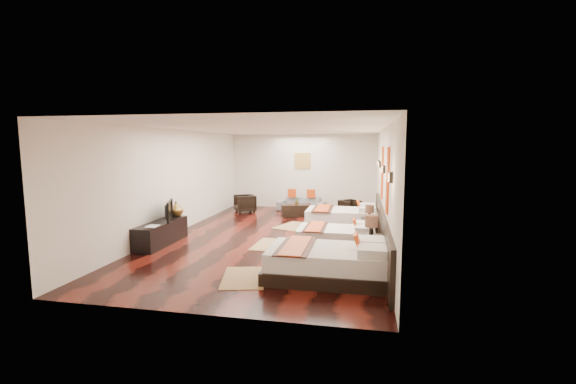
% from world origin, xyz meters
% --- Properties ---
extents(floor, '(5.50, 9.50, 0.01)m').
position_xyz_m(floor, '(0.00, 0.00, 0.00)').
color(floor, black).
rests_on(floor, ground).
extents(ceiling, '(5.50, 9.50, 0.01)m').
position_xyz_m(ceiling, '(0.00, 0.00, 2.80)').
color(ceiling, white).
rests_on(ceiling, floor).
extents(back_wall, '(5.50, 0.01, 2.80)m').
position_xyz_m(back_wall, '(0.00, 4.75, 1.40)').
color(back_wall, silver).
rests_on(back_wall, floor).
extents(left_wall, '(0.01, 9.50, 2.80)m').
position_xyz_m(left_wall, '(-2.75, 0.00, 1.40)').
color(left_wall, silver).
rests_on(left_wall, floor).
extents(right_wall, '(0.01, 9.50, 2.80)m').
position_xyz_m(right_wall, '(2.75, 0.00, 1.40)').
color(right_wall, silver).
rests_on(right_wall, floor).
extents(headboard_panel, '(0.08, 6.60, 0.90)m').
position_xyz_m(headboard_panel, '(2.71, -0.80, 0.45)').
color(headboard_panel, black).
rests_on(headboard_panel, floor).
extents(bed_near, '(2.22, 1.39, 0.85)m').
position_xyz_m(bed_near, '(1.70, -2.90, 0.29)').
color(bed_near, black).
rests_on(bed_near, floor).
extents(bed_mid, '(1.86, 1.17, 0.71)m').
position_xyz_m(bed_mid, '(1.69, -0.78, 0.24)').
color(bed_mid, black).
rests_on(bed_mid, floor).
extents(bed_far, '(2.11, 1.33, 0.81)m').
position_xyz_m(bed_far, '(1.70, 1.52, 0.28)').
color(bed_far, black).
rests_on(bed_far, floor).
extents(nightstand_a, '(0.49, 0.49, 0.98)m').
position_xyz_m(nightstand_a, '(2.44, -1.79, 0.34)').
color(nightstand_a, black).
rests_on(nightstand_a, floor).
extents(nightstand_b, '(0.42, 0.42, 0.84)m').
position_xyz_m(nightstand_b, '(2.44, 0.50, 0.29)').
color(nightstand_b, black).
rests_on(nightstand_b, floor).
extents(jute_mat_near, '(1.00, 1.34, 0.01)m').
position_xyz_m(jute_mat_near, '(0.18, -3.19, 0.01)').
color(jute_mat_near, '#9C7C4F').
rests_on(jute_mat_near, floor).
extents(jute_mat_mid, '(0.80, 1.23, 0.01)m').
position_xyz_m(jute_mat_mid, '(0.11, -0.85, 0.01)').
color(jute_mat_mid, '#9C7C4F').
rests_on(jute_mat_mid, floor).
extents(jute_mat_far, '(1.12, 1.38, 0.01)m').
position_xyz_m(jute_mat_far, '(0.25, 1.36, 0.01)').
color(jute_mat_far, '#9C7C4F').
rests_on(jute_mat_far, floor).
extents(tv_console, '(0.50, 1.80, 0.55)m').
position_xyz_m(tv_console, '(-2.50, -1.31, 0.28)').
color(tv_console, black).
rests_on(tv_console, floor).
extents(tv, '(0.41, 0.84, 0.49)m').
position_xyz_m(tv, '(-2.45, -1.12, 0.80)').
color(tv, black).
rests_on(tv, tv_console).
extents(book, '(0.28, 0.35, 0.03)m').
position_xyz_m(book, '(-2.50, -1.91, 0.57)').
color(book, black).
rests_on(book, tv_console).
extents(figurine, '(0.44, 0.44, 0.38)m').
position_xyz_m(figurine, '(-2.50, -0.52, 0.74)').
color(figurine, brown).
rests_on(figurine, tv_console).
extents(sofa, '(1.81, 0.96, 0.50)m').
position_xyz_m(sofa, '(0.08, 4.00, 0.25)').
color(sofa, slate).
rests_on(sofa, floor).
extents(armchair_left, '(0.94, 0.94, 0.63)m').
position_xyz_m(armchair_left, '(-1.87, 3.37, 0.31)').
color(armchair_left, black).
rests_on(armchair_left, floor).
extents(armchair_right, '(0.84, 0.84, 0.55)m').
position_xyz_m(armchair_right, '(1.85, 3.36, 0.27)').
color(armchair_right, black).
rests_on(armchair_right, floor).
extents(coffee_table, '(1.10, 0.78, 0.40)m').
position_xyz_m(coffee_table, '(0.08, 2.95, 0.20)').
color(coffee_table, black).
rests_on(coffee_table, floor).
extents(table_plant, '(0.23, 0.20, 0.24)m').
position_xyz_m(table_plant, '(0.10, 2.93, 0.52)').
color(table_plant, '#29551C').
rests_on(table_plant, coffee_table).
extents(orange_panel_a, '(0.04, 0.40, 1.30)m').
position_xyz_m(orange_panel_a, '(2.73, -1.90, 1.70)').
color(orange_panel_a, '#D86014').
rests_on(orange_panel_a, right_wall).
extents(orange_panel_b, '(0.04, 0.40, 1.30)m').
position_xyz_m(orange_panel_b, '(2.73, 0.30, 1.70)').
color(orange_panel_b, '#D86014').
rests_on(orange_panel_b, right_wall).
extents(sconce_near, '(0.07, 0.12, 0.18)m').
position_xyz_m(sconce_near, '(2.70, -3.00, 1.85)').
color(sconce_near, black).
rests_on(sconce_near, right_wall).
extents(sconce_mid, '(0.07, 0.12, 0.18)m').
position_xyz_m(sconce_mid, '(2.70, -0.80, 1.85)').
color(sconce_mid, black).
rests_on(sconce_mid, right_wall).
extents(sconce_far, '(0.07, 0.12, 0.18)m').
position_xyz_m(sconce_far, '(2.70, 1.40, 1.85)').
color(sconce_far, black).
rests_on(sconce_far, right_wall).
extents(sconce_lounge, '(0.07, 0.12, 0.18)m').
position_xyz_m(sconce_lounge, '(2.70, 2.30, 1.85)').
color(sconce_lounge, black).
rests_on(sconce_lounge, right_wall).
extents(gold_artwork, '(0.60, 0.04, 0.60)m').
position_xyz_m(gold_artwork, '(0.00, 4.73, 1.80)').
color(gold_artwork, '#AD873F').
rests_on(gold_artwork, back_wall).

